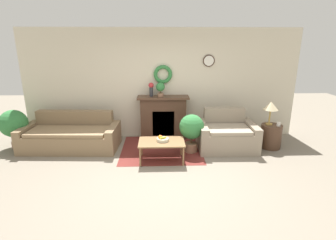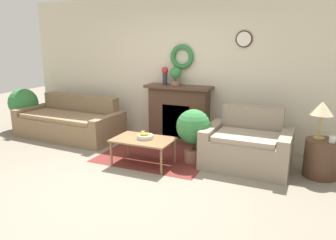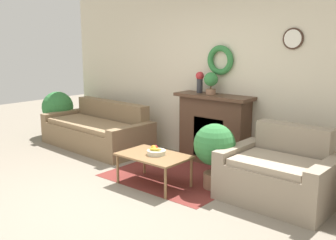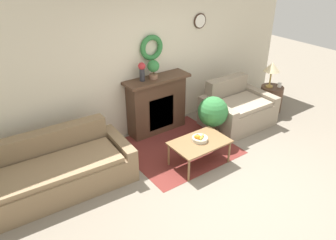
{
  "view_description": "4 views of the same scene",
  "coord_description": "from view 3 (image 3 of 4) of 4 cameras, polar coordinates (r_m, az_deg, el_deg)",
  "views": [
    {
      "loc": [
        -0.08,
        -4.1,
        2.37
      ],
      "look_at": [
        0.12,
        1.13,
        0.8
      ],
      "focal_mm": 28.0,
      "sensor_mm": 36.0,
      "label": 1
    },
    {
      "loc": [
        2.27,
        -3.4,
        1.92
      ],
      "look_at": [
        0.23,
        1.27,
        0.66
      ],
      "focal_mm": 35.0,
      "sensor_mm": 36.0,
      "label": 2
    },
    {
      "loc": [
        3.34,
        -2.8,
        1.91
      ],
      "look_at": [
        -0.05,
        1.2,
        0.84
      ],
      "focal_mm": 42.0,
      "sensor_mm": 36.0,
      "label": 3
    },
    {
      "loc": [
        -3.02,
        -2.43,
        3.22
      ],
      "look_at": [
        -0.26,
        1.42,
        0.65
      ],
      "focal_mm": 35.0,
      "sensor_mm": 36.0,
      "label": 4
    }
  ],
  "objects": [
    {
      "name": "ground_plane",
      "position": [
        4.76,
        -9.14,
        -12.23
      ],
      "size": [
        16.0,
        16.0,
        0.0
      ],
      "primitive_type": "plane",
      "color": "gray"
    },
    {
      "name": "floor_rug",
      "position": [
        5.76,
        1.89,
        -7.78
      ],
      "size": [
        1.8,
        1.7,
        0.01
      ],
      "color": "maroon",
      "rests_on": "ground_plane"
    },
    {
      "name": "wall_back",
      "position": [
        6.22,
        7.64,
        6.34
      ],
      "size": [
        6.8,
        0.16,
        2.7
      ],
      "color": "beige",
      "rests_on": "ground_plane"
    },
    {
      "name": "fireplace",
      "position": [
        6.15,
        6.68,
        -1.28
      ],
      "size": [
        1.26,
        0.41,
        1.09
      ],
      "color": "#4C3323",
      "rests_on": "ground_plane"
    },
    {
      "name": "couch_left",
      "position": [
        7.21,
        -10.16,
        -1.63
      ],
      "size": [
        2.18,
        1.07,
        0.8
      ],
      "rotation": [
        0.0,
        0.0,
        -0.05
      ],
      "color": "#846B4C",
      "rests_on": "ground_plane"
    },
    {
      "name": "loveseat_right",
      "position": [
        4.95,
        15.92,
        -7.69
      ],
      "size": [
        1.31,
        0.98,
        0.88
      ],
      "rotation": [
        0.0,
        0.0,
        -0.02
      ],
      "color": "gray",
      "rests_on": "ground_plane"
    },
    {
      "name": "coffee_table",
      "position": [
        5.22,
        -2.07,
        -5.47
      ],
      "size": [
        0.93,
        0.6,
        0.42
      ],
      "color": "olive",
      "rests_on": "ground_plane"
    },
    {
      "name": "fruit_bowl",
      "position": [
        5.2,
        -1.79,
        -4.53
      ],
      "size": [
        0.25,
        0.25,
        0.12
      ],
      "color": "beige",
      "rests_on": "coffee_table"
    },
    {
      "name": "vase_on_mantel_left",
      "position": [
        6.2,
        4.63,
        5.73
      ],
      "size": [
        0.13,
        0.13,
        0.33
      ],
      "color": "#2D2D33",
      "rests_on": "fireplace"
    },
    {
      "name": "potted_plant_on_mantel",
      "position": [
        6.06,
        6.24,
        5.62
      ],
      "size": [
        0.21,
        0.21,
        0.34
      ],
      "color": "#8E664C",
      "rests_on": "fireplace"
    },
    {
      "name": "potted_plant_floor_by_couch",
      "position": [
        8.2,
        -15.71,
        1.73
      ],
      "size": [
        0.62,
        0.62,
        0.9
      ],
      "color": "#8E664C",
      "rests_on": "ground_plane"
    },
    {
      "name": "potted_plant_floor_by_loveseat",
      "position": [
        5.11,
        6.76,
        -4.03
      ],
      "size": [
        0.54,
        0.54,
        0.86
      ],
      "color": "#8E664C",
      "rests_on": "ground_plane"
    }
  ]
}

